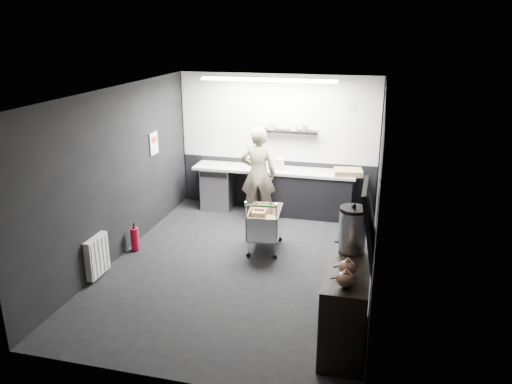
# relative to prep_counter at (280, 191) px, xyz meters

# --- Properties ---
(floor) EXTENTS (5.50, 5.50, 0.00)m
(floor) POSITION_rel_prep_counter_xyz_m (-0.14, -2.42, -0.46)
(floor) COLOR black
(floor) RESTS_ON ground
(ceiling) EXTENTS (5.50, 5.50, 0.00)m
(ceiling) POSITION_rel_prep_counter_xyz_m (-0.14, -2.42, 2.24)
(ceiling) COLOR silver
(ceiling) RESTS_ON wall_back
(wall_back) EXTENTS (5.50, 0.00, 5.50)m
(wall_back) POSITION_rel_prep_counter_xyz_m (-0.14, 0.33, 0.89)
(wall_back) COLOR black
(wall_back) RESTS_ON floor
(wall_front) EXTENTS (5.50, 0.00, 5.50)m
(wall_front) POSITION_rel_prep_counter_xyz_m (-0.14, -5.17, 0.89)
(wall_front) COLOR black
(wall_front) RESTS_ON floor
(wall_left) EXTENTS (0.00, 5.50, 5.50)m
(wall_left) POSITION_rel_prep_counter_xyz_m (-2.14, -2.42, 0.89)
(wall_left) COLOR black
(wall_left) RESTS_ON floor
(wall_right) EXTENTS (0.00, 5.50, 5.50)m
(wall_right) POSITION_rel_prep_counter_xyz_m (1.86, -2.42, 0.89)
(wall_right) COLOR black
(wall_right) RESTS_ON floor
(kitchen_wall_panel) EXTENTS (3.95, 0.02, 1.70)m
(kitchen_wall_panel) POSITION_rel_prep_counter_xyz_m (-0.14, 0.31, 1.39)
(kitchen_wall_panel) COLOR silver
(kitchen_wall_panel) RESTS_ON wall_back
(dado_panel) EXTENTS (3.95, 0.02, 1.00)m
(dado_panel) POSITION_rel_prep_counter_xyz_m (-0.14, 0.31, 0.04)
(dado_panel) COLOR black
(dado_panel) RESTS_ON wall_back
(floating_shelf) EXTENTS (1.20, 0.22, 0.04)m
(floating_shelf) POSITION_rel_prep_counter_xyz_m (0.06, 0.20, 1.16)
(floating_shelf) COLOR black
(floating_shelf) RESTS_ON wall_back
(wall_clock) EXTENTS (0.20, 0.03, 0.20)m
(wall_clock) POSITION_rel_prep_counter_xyz_m (1.26, 0.30, 1.69)
(wall_clock) COLOR silver
(wall_clock) RESTS_ON wall_back
(poster) EXTENTS (0.02, 0.30, 0.40)m
(poster) POSITION_rel_prep_counter_xyz_m (-2.12, -1.12, 1.09)
(poster) COLOR white
(poster) RESTS_ON wall_left
(poster_red_band) EXTENTS (0.02, 0.22, 0.10)m
(poster_red_band) POSITION_rel_prep_counter_xyz_m (-2.11, -1.12, 1.16)
(poster_red_band) COLOR red
(poster_red_band) RESTS_ON poster
(radiator) EXTENTS (0.10, 0.50, 0.60)m
(radiator) POSITION_rel_prep_counter_xyz_m (-2.08, -3.32, -0.11)
(radiator) COLOR silver
(radiator) RESTS_ON wall_left
(ceiling_strip) EXTENTS (2.40, 0.20, 0.04)m
(ceiling_strip) POSITION_rel_prep_counter_xyz_m (-0.14, -0.57, 2.21)
(ceiling_strip) COLOR white
(ceiling_strip) RESTS_ON ceiling
(prep_counter) EXTENTS (3.20, 0.61, 0.90)m
(prep_counter) POSITION_rel_prep_counter_xyz_m (0.00, 0.00, 0.00)
(prep_counter) COLOR black
(prep_counter) RESTS_ON floor
(person) EXTENTS (0.72, 0.53, 1.82)m
(person) POSITION_rel_prep_counter_xyz_m (-0.34, -0.45, 0.45)
(person) COLOR #B8B092
(person) RESTS_ON floor
(shopping_cart) EXTENTS (0.58, 0.90, 0.95)m
(shopping_cart) POSITION_rel_prep_counter_xyz_m (0.09, -1.75, -0.01)
(shopping_cart) COLOR silver
(shopping_cart) RESTS_ON floor
(sideboard) EXTENTS (0.56, 1.31, 1.96)m
(sideboard) POSITION_rel_prep_counter_xyz_m (1.61, -4.01, 0.16)
(sideboard) COLOR black
(sideboard) RESTS_ON floor
(fire_extinguisher) EXTENTS (0.14, 0.14, 0.47)m
(fire_extinguisher) POSITION_rel_prep_counter_xyz_m (-1.99, -2.32, -0.23)
(fire_extinguisher) COLOR #B60C27
(fire_extinguisher) RESTS_ON floor
(cardboard_box) EXTENTS (0.57, 0.47, 0.10)m
(cardboard_box) POSITION_rel_prep_counter_xyz_m (1.31, -0.05, 0.49)
(cardboard_box) COLOR #A57A58
(cardboard_box) RESTS_ON prep_counter
(pink_tub) EXTENTS (0.22, 0.22, 0.22)m
(pink_tub) POSITION_rel_prep_counter_xyz_m (-0.04, 0.00, 0.55)
(pink_tub) COLOR #F6D5D6
(pink_tub) RESTS_ON prep_counter
(white_container) EXTENTS (0.20, 0.18, 0.15)m
(white_container) POSITION_rel_prep_counter_xyz_m (-0.22, -0.05, 0.52)
(white_container) COLOR silver
(white_container) RESTS_ON prep_counter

